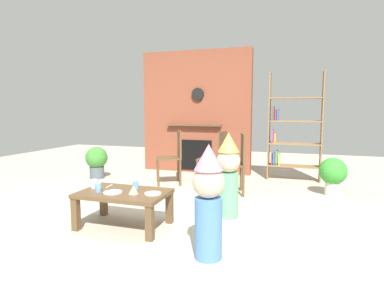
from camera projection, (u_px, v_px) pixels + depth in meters
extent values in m
plane|color=#BCB29E|center=(170.00, 214.00, 3.80)|extent=(12.00, 12.00, 0.00)
cube|color=brown|center=(196.00, 112.00, 6.27)|extent=(2.20, 0.18, 2.40)
cube|color=black|center=(195.00, 155.00, 6.27)|extent=(0.70, 0.02, 0.60)
cube|color=brown|center=(194.00, 125.00, 6.17)|extent=(1.10, 0.10, 0.04)
cylinder|color=black|center=(198.00, 94.00, 6.10)|extent=(0.24, 0.04, 0.24)
cube|color=olive|center=(269.00, 126.00, 5.66)|extent=(0.02, 0.28, 1.90)
cube|color=olive|center=(322.00, 127.00, 5.39)|extent=(0.02, 0.28, 1.90)
cube|color=olive|center=(293.00, 166.00, 5.60)|extent=(0.86, 0.28, 0.02)
cube|color=olive|center=(294.00, 144.00, 5.56)|extent=(0.86, 0.28, 0.02)
cube|color=olive|center=(295.00, 121.00, 5.52)|extent=(0.86, 0.28, 0.02)
cube|color=olive|center=(296.00, 98.00, 5.47)|extent=(0.86, 0.28, 0.02)
cube|color=#B23333|center=(272.00, 159.00, 5.71)|extent=(0.02, 0.20, 0.20)
cube|color=#3359A5|center=(274.00, 158.00, 5.70)|extent=(0.04, 0.20, 0.22)
cube|color=#3F8C4C|center=(277.00, 158.00, 5.68)|extent=(0.03, 0.20, 0.26)
cube|color=gold|center=(279.00, 159.00, 5.67)|extent=(0.03, 0.20, 0.19)
cube|color=#8C4C99|center=(273.00, 136.00, 5.66)|extent=(0.03, 0.20, 0.23)
cube|color=#D87F3F|center=(275.00, 138.00, 5.65)|extent=(0.04, 0.20, 0.17)
cube|color=#4C4C51|center=(273.00, 113.00, 5.62)|extent=(0.03, 0.20, 0.25)
cube|color=#B23333|center=(276.00, 115.00, 5.61)|extent=(0.02, 0.20, 0.20)
cube|color=#3359A5|center=(278.00, 114.00, 5.60)|extent=(0.03, 0.20, 0.21)
cube|color=brown|center=(124.00, 193.00, 3.35)|extent=(0.93, 0.59, 0.04)
cube|color=brown|center=(76.00, 214.00, 3.26)|extent=(0.07, 0.07, 0.34)
cube|color=brown|center=(150.00, 223.00, 3.00)|extent=(0.07, 0.07, 0.34)
cube|color=brown|center=(104.00, 201.00, 3.73)|extent=(0.07, 0.07, 0.34)
cube|color=brown|center=(170.00, 208.00, 3.47)|extent=(0.07, 0.07, 0.34)
cylinder|color=#669EE0|center=(136.00, 185.00, 3.43)|extent=(0.06, 0.06, 0.09)
cylinder|color=silver|center=(94.00, 184.00, 3.49)|extent=(0.07, 0.07, 0.10)
cylinder|color=#669EE0|center=(98.00, 188.00, 3.32)|extent=(0.06, 0.06, 0.09)
cylinder|color=white|center=(153.00, 193.00, 3.24)|extent=(0.17, 0.17, 0.01)
cylinder|color=white|center=(113.00, 192.00, 3.29)|extent=(0.19, 0.19, 0.01)
cone|color=#EAC68C|center=(133.00, 190.00, 3.25)|extent=(0.10, 0.10, 0.09)
cube|color=silver|center=(109.00, 186.00, 3.56)|extent=(0.04, 0.15, 0.01)
cylinder|color=#4C7FC6|center=(208.00, 228.00, 2.64)|extent=(0.23, 0.23, 0.52)
sphere|color=beige|center=(209.00, 182.00, 2.60)|extent=(0.27, 0.27, 0.27)
cone|color=pink|center=(209.00, 157.00, 2.58)|extent=(0.24, 0.24, 0.22)
cylinder|color=#66B27F|center=(228.00, 195.00, 3.66)|extent=(0.24, 0.24, 0.53)
sphere|color=beige|center=(228.00, 161.00, 3.62)|extent=(0.27, 0.27, 0.27)
cone|color=#F2D14C|center=(229.00, 142.00, 3.59)|extent=(0.25, 0.25, 0.22)
cube|color=brown|center=(169.00, 158.00, 5.28)|extent=(0.54, 0.54, 0.02)
cube|color=brown|center=(179.00, 144.00, 5.29)|extent=(0.20, 0.37, 0.45)
cylinder|color=brown|center=(158.00, 169.00, 5.46)|extent=(0.04, 0.04, 0.43)
cylinder|color=brown|center=(158.00, 174.00, 5.11)|extent=(0.04, 0.04, 0.43)
cylinder|color=brown|center=(178.00, 169.00, 5.51)|extent=(0.04, 0.04, 0.43)
cylinder|color=brown|center=(180.00, 173.00, 5.16)|extent=(0.04, 0.04, 0.43)
cube|color=brown|center=(211.00, 159.00, 5.20)|extent=(0.43, 0.43, 0.02)
cube|color=brown|center=(222.00, 145.00, 5.11)|extent=(0.06, 0.40, 0.45)
cylinder|color=brown|center=(205.00, 169.00, 5.46)|extent=(0.04, 0.04, 0.43)
cylinder|color=brown|center=(197.00, 173.00, 5.13)|extent=(0.04, 0.04, 0.43)
cylinder|color=brown|center=(225.00, 171.00, 5.32)|extent=(0.04, 0.04, 0.43)
cylinder|color=brown|center=(218.00, 175.00, 4.99)|extent=(0.04, 0.04, 0.43)
cube|color=brown|center=(230.00, 164.00, 4.67)|extent=(0.49, 0.49, 0.02)
cube|color=brown|center=(243.00, 149.00, 4.63)|extent=(0.13, 0.39, 0.45)
cylinder|color=brown|center=(218.00, 177.00, 4.88)|extent=(0.04, 0.04, 0.43)
cylinder|color=brown|center=(218.00, 182.00, 4.52)|extent=(0.04, 0.04, 0.43)
cylinder|color=brown|center=(241.00, 177.00, 4.86)|extent=(0.04, 0.04, 0.43)
cylinder|color=brown|center=(243.00, 182.00, 4.50)|extent=(0.04, 0.04, 0.43)
cylinder|color=beige|center=(332.00, 189.00, 4.59)|extent=(0.21, 0.21, 0.20)
sphere|color=green|center=(333.00, 171.00, 4.57)|extent=(0.39, 0.39, 0.39)
cylinder|color=#4C5660|center=(97.00, 172.00, 5.75)|extent=(0.26, 0.26, 0.21)
sphere|color=#3A8030|center=(97.00, 158.00, 5.72)|extent=(0.39, 0.39, 0.39)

